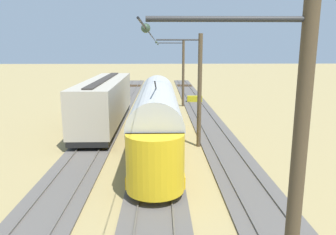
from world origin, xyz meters
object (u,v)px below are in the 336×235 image
Objects in this scene: boxcar_adjacent at (105,101)px; catenary_pole_foreground at (183,72)px; catenary_pole_mid_near at (198,89)px; spare_tie_stack at (82,117)px; catenary_pole_mid_far at (292,191)px; vintage_streetcar at (157,116)px; track_end_bumper at (195,99)px.

catenary_pole_foreground reaches higher than boxcar_adjacent.
catenary_pole_mid_near is 13.65m from spare_tie_stack.
boxcar_adjacent is at bearing -71.70° from catenary_pole_mid_far.
catenary_pole_mid_near is 3.10× the size of spare_tie_stack.
catenary_pole_mid_near is 1.00× the size of catenary_pole_mid_far.
spare_tie_stack is at bearing -41.65° from catenary_pole_mid_near.
boxcar_adjacent is 1.97× the size of catenary_pole_mid_far.
vintage_streetcar is at bearing 126.67° from spare_tie_stack.
boxcar_adjacent reaches higher than spare_tie_stack.
track_end_bumper is at bearing -140.76° from spare_tie_stack.
catenary_pole_mid_far is 3.10× the size of spare_tie_stack.
catenary_pole_mid_near reaches higher than track_end_bumper.
catenary_pole_mid_far is at bearing 90.00° from catenary_pole_foreground.
catenary_pole_mid_far reaches higher than vintage_streetcar.
catenary_pole_foreground is 12.51m from spare_tie_stack.
catenary_pole_mid_near is 15.59m from catenary_pole_mid_far.
track_end_bumper is (-1.68, -2.56, -3.49)m from catenary_pole_foreground.
catenary_pole_mid_near and catenary_pole_mid_far have the same top height.
track_end_bumper is at bearing -125.90° from boxcar_adjacent.
catenary_pole_mid_far is at bearing 112.00° from spare_tie_stack.
catenary_pole_mid_far is (0.00, 31.18, 0.00)m from catenary_pole_foreground.
vintage_streetcar is 9.20× the size of track_end_bumper.
boxcar_adjacent is 4.31m from spare_tie_stack.
catenary_pole_mid_far is (-2.73, 14.79, 1.63)m from vintage_streetcar.
vintage_streetcar is at bearing -79.56° from catenary_pole_mid_far.
catenary_pole_mid_near is at bearing 140.03° from boxcar_adjacent.
catenary_pole_mid_near reaches higher than boxcar_adjacent.
catenary_pole_foreground is 31.18m from catenary_pole_mid_far.
catenary_pole_foreground is (-7.13, -9.61, 1.73)m from boxcar_adjacent.
vintage_streetcar is 16.69m from catenary_pole_foreground.
vintage_streetcar is 6.90× the size of spare_tie_stack.
boxcar_adjacent is (4.41, -6.78, -0.09)m from vintage_streetcar.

